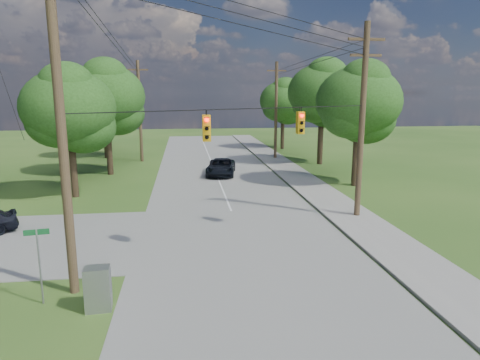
{
  "coord_description": "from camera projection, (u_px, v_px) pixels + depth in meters",
  "views": [
    {
      "loc": [
        -0.63,
        -14.17,
        6.86
      ],
      "look_at": [
        1.86,
        5.0,
        2.92
      ],
      "focal_mm": 32.0,
      "sensor_mm": 36.0,
      "label": 1
    }
  ],
  "objects": [
    {
      "name": "ground",
      "position": [
        206.0,
        289.0,
        15.22
      ],
      "size": [
        140.0,
        140.0,
        0.0
      ],
      "primitive_type": "plane",
      "color": "#2D521B",
      "rests_on": "ground"
    },
    {
      "name": "main_road",
      "position": [
        243.0,
        240.0,
        20.33
      ],
      "size": [
        10.0,
        100.0,
        0.03
      ],
      "primitive_type": "cube",
      "color": "gray",
      "rests_on": "ground"
    },
    {
      "name": "sidewalk_east",
      "position": [
        377.0,
        233.0,
        21.17
      ],
      "size": [
        2.6,
        100.0,
        0.12
      ],
      "primitive_type": "cube",
      "color": "gray",
      "rests_on": "ground"
    },
    {
      "name": "pole_sw",
      "position": [
        60.0,
        113.0,
        13.78
      ],
      "size": [
        2.0,
        0.32,
        12.0
      ],
      "color": "brown",
      "rests_on": "ground"
    },
    {
      "name": "pole_ne",
      "position": [
        362.0,
        119.0,
        23.03
      ],
      "size": [
        2.0,
        0.32,
        10.5
      ],
      "color": "brown",
      "rests_on": "ground"
    },
    {
      "name": "pole_north_e",
      "position": [
        276.0,
        110.0,
        44.47
      ],
      "size": [
        2.0,
        0.32,
        10.0
      ],
      "color": "brown",
      "rests_on": "ground"
    },
    {
      "name": "pole_north_w",
      "position": [
        140.0,
        111.0,
        42.71
      ],
      "size": [
        2.0,
        0.32,
        10.0
      ],
      "color": "brown",
      "rests_on": "ground"
    },
    {
      "name": "power_lines",
      "position": [
        219.0,
        53.0,
        24.8
      ],
      "size": [
        13.93,
        29.62,
        4.93
      ],
      "color": "black",
      "rests_on": "ground"
    },
    {
      "name": "traffic_signals",
      "position": [
        257.0,
        125.0,
        18.75
      ],
      "size": [
        4.91,
        3.27,
        1.05
      ],
      "color": "#ECAB0D",
      "rests_on": "ground"
    },
    {
      "name": "tree_w_near",
      "position": [
        69.0,
        108.0,
        27.6
      ],
      "size": [
        6.0,
        6.0,
        8.4
      ],
      "color": "#3D2C1E",
      "rests_on": "ground"
    },
    {
      "name": "tree_w_mid",
      "position": [
        106.0,
        96.0,
        35.37
      ],
      "size": [
        6.4,
        6.4,
        9.22
      ],
      "color": "#3D2C1E",
      "rests_on": "ground"
    },
    {
      "name": "tree_w_far",
      "position": [
        103.0,
        99.0,
        44.9
      ],
      "size": [
        6.0,
        6.0,
        8.73
      ],
      "color": "#3D2C1E",
      "rests_on": "ground"
    },
    {
      "name": "tree_e_near",
      "position": [
        359.0,
        101.0,
        31.03
      ],
      "size": [
        6.2,
        6.2,
        8.81
      ],
      "color": "#3D2C1E",
      "rests_on": "ground"
    },
    {
      "name": "tree_e_mid",
      "position": [
        322.0,
        92.0,
        40.68
      ],
      "size": [
        6.6,
        6.6,
        9.64
      ],
      "color": "#3D2C1E",
      "rests_on": "ground"
    },
    {
      "name": "tree_e_far",
      "position": [
        283.0,
        101.0,
        52.41
      ],
      "size": [
        5.8,
        5.8,
        8.32
      ],
      "color": "#3D2C1E",
      "rests_on": "ground"
    },
    {
      "name": "car_main_north",
      "position": [
        221.0,
        167.0,
        36.17
      ],
      "size": [
        3.01,
        5.21,
        1.37
      ],
      "primitive_type": "imported",
      "rotation": [
        0.0,
        0.0,
        -0.16
      ],
      "color": "black",
      "rests_on": "main_road"
    },
    {
      "name": "control_cabinet",
      "position": [
        98.0,
        289.0,
        13.64
      ],
      "size": [
        0.85,
        0.64,
        1.46
      ],
      "primitive_type": "cube",
      "rotation": [
        0.0,
        0.0,
        0.07
      ],
      "color": "gray",
      "rests_on": "ground"
    },
    {
      "name": "street_name_sign",
      "position": [
        39.0,
        257.0,
        13.86
      ],
      "size": [
        0.77,
        0.15,
        2.59
      ],
      "rotation": [
        0.0,
        0.0,
        0.16
      ],
      "color": "gray",
      "rests_on": "ground"
    }
  ]
}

